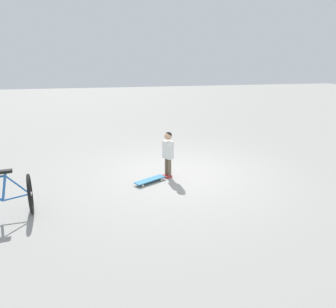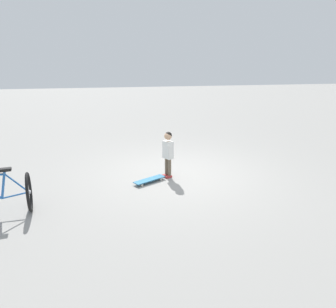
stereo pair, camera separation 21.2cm
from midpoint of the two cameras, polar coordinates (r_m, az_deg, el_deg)
The scene contains 3 objects.
ground_plane at distance 7.31m, azimuth 0.91°, elevation -3.67°, with size 50.00×50.00×0.00m, color gray.
child_person at distance 6.90m, azimuth -0.89°, elevation 0.84°, with size 0.25×0.41×1.06m.
skateboard at distance 6.79m, azimuth -4.26°, elevation -4.82°, with size 0.75×0.53×0.07m.
Camera 1 is at (1.80, 6.60, 2.57)m, focal length 32.88 mm.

